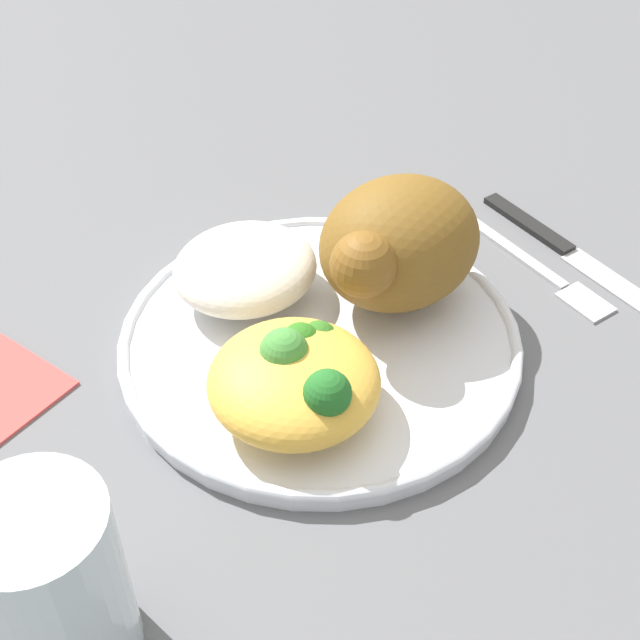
{
  "coord_description": "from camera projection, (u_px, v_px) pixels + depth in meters",
  "views": [
    {
      "loc": [
        0.24,
        0.31,
        0.38
      ],
      "look_at": [
        0.0,
        0.0,
        0.02
      ],
      "focal_mm": 49.63,
      "sensor_mm": 36.0,
      "label": 1
    }
  ],
  "objects": [
    {
      "name": "water_glass",
      "position": [
        51.0,
        586.0,
        0.37
      ],
      "size": [
        0.06,
        0.06,
        0.1
      ],
      "primitive_type": "cylinder",
      "color": "silver",
      "rests_on": "ground_plane"
    },
    {
      "name": "fork",
      "position": [
        536.0,
        265.0,
        0.6
      ],
      "size": [
        0.02,
        0.14,
        0.01
      ],
      "color": "silver",
      "rests_on": "ground_plane"
    },
    {
      "name": "roasted_chicken",
      "position": [
        401.0,
        247.0,
        0.53
      ],
      "size": [
        0.11,
        0.09,
        0.08
      ],
      "color": "brown",
      "rests_on": "plate"
    },
    {
      "name": "plate",
      "position": [
        320.0,
        340.0,
        0.54
      ],
      "size": [
        0.24,
        0.24,
        0.01
      ],
      "color": "white",
      "rests_on": "ground_plane"
    },
    {
      "name": "rice_pile",
      "position": [
        245.0,
        268.0,
        0.55
      ],
      "size": [
        0.09,
        0.09,
        0.03
      ],
      "primitive_type": "ellipsoid",
      "color": "silver",
      "rests_on": "plate"
    },
    {
      "name": "ground_plane",
      "position": [
        320.0,
        349.0,
        0.54
      ],
      "size": [
        2.0,
        2.0,
        0.0
      ],
      "primitive_type": "plane",
      "color": "slate"
    },
    {
      "name": "mac_cheese_with_broccoli",
      "position": [
        296.0,
        378.0,
        0.47
      ],
      "size": [
        0.09,
        0.09,
        0.05
      ],
      "color": "#F3B742",
      "rests_on": "plate"
    },
    {
      "name": "knife",
      "position": [
        569.0,
        249.0,
        0.61
      ],
      "size": [
        0.03,
        0.19,
        0.01
      ],
      "color": "black",
      "rests_on": "ground_plane"
    }
  ]
}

